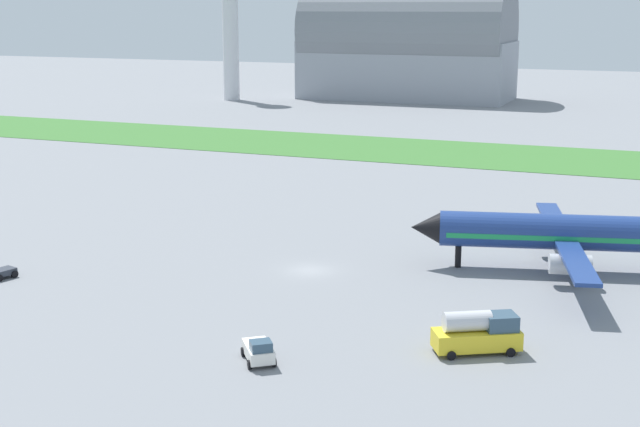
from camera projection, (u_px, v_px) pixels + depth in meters
name	position (u px, v px, depth m)	size (l,w,h in m)	color
ground_plane	(310.00, 270.00, 87.38)	(600.00, 600.00, 0.00)	gray
grass_taxiway_strip	(473.00, 154.00, 155.66)	(360.00, 28.00, 0.08)	#3D7533
airplane_midfield_jet	(564.00, 233.00, 86.28)	(29.74, 30.10, 10.79)	navy
fuel_truck_near_gate	(478.00, 332.00, 66.36)	(6.83, 5.31, 3.29)	yellow
baggage_cart_midfield	(2.00, 273.00, 84.72)	(2.33, 2.76, 0.90)	#2D333D
pushback_tug_by_runway	(259.00, 351.00, 64.62)	(3.61, 3.95, 1.95)	white
hangar_distant	(407.00, 45.00, 246.39)	(57.51, 28.40, 32.85)	#9399A3
control_tower	(230.00, 17.00, 241.27)	(8.00, 8.00, 38.39)	silver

